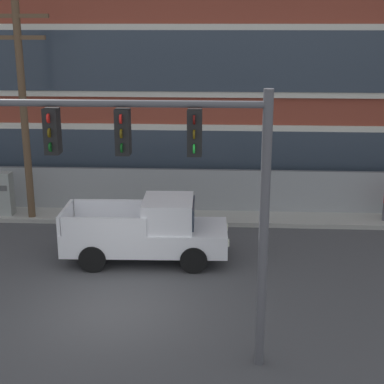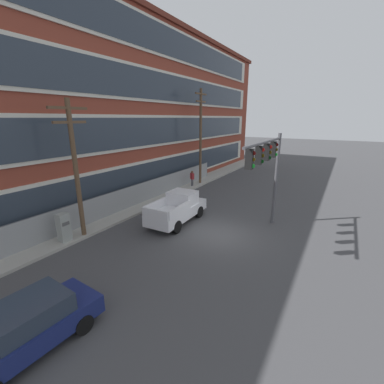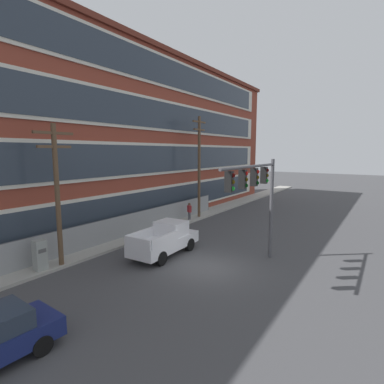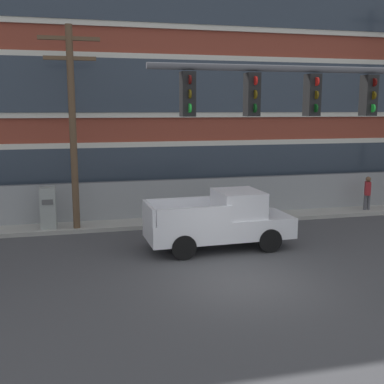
# 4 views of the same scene
# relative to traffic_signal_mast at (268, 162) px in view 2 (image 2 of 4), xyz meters

# --- Properties ---
(ground_plane) EXTENTS (160.00, 160.00, 0.00)m
(ground_plane) POSITION_rel_traffic_signal_mast_xyz_m (-1.28, 2.16, -4.41)
(ground_plane) COLOR #424244
(sidewalk_building_side) EXTENTS (80.00, 2.15, 0.16)m
(sidewalk_building_side) POSITION_rel_traffic_signal_mast_xyz_m (-1.28, 9.71, -4.33)
(sidewalk_building_side) COLOR #9E9B93
(sidewalk_building_side) RESTS_ON ground
(brick_mill_building) EXTENTS (54.58, 9.72, 15.00)m
(brick_mill_building) POSITION_rel_traffic_signal_mast_xyz_m (-0.21, 15.35, 3.10)
(brick_mill_building) COLOR brown
(brick_mill_building) RESTS_ON ground
(chain_link_fence) EXTENTS (26.59, 0.06, 1.77)m
(chain_link_fence) POSITION_rel_traffic_signal_mast_xyz_m (-1.14, 10.07, -3.51)
(chain_link_fence) COLOR gray
(chain_link_fence) RESTS_ON ground
(traffic_signal_mast) EXTENTS (6.51, 0.43, 5.86)m
(traffic_signal_mast) POSITION_rel_traffic_signal_mast_xyz_m (0.00, 0.00, 0.00)
(traffic_signal_mast) COLOR #4C4C51
(traffic_signal_mast) RESTS_ON ground
(pickup_truck_white) EXTENTS (5.03, 2.12, 1.97)m
(pickup_truck_white) POSITION_rel_traffic_signal_mast_xyz_m (-0.80, 5.50, -3.47)
(pickup_truck_white) COLOR silver
(pickup_truck_white) RESTS_ON ground
(sedan_navy) EXTENTS (4.31, 2.06, 1.56)m
(sedan_navy) POSITION_rel_traffic_signal_mast_xyz_m (-11.37, 3.84, -3.61)
(sedan_navy) COLOR navy
(sedan_navy) RESTS_ON ground
(utility_pole_near_corner) EXTENTS (2.21, 0.26, 7.73)m
(utility_pole_near_corner) POSITION_rel_traffic_signal_mast_xyz_m (-5.58, 8.95, -0.14)
(utility_pole_near_corner) COLOR brown
(utility_pole_near_corner) RESTS_ON ground
(utility_pole_midblock) EXTENTS (2.07, 0.26, 9.46)m
(utility_pole_midblock) POSITION_rel_traffic_signal_mast_xyz_m (8.86, 9.16, 0.73)
(utility_pole_midblock) COLOR brown
(utility_pole_midblock) RESTS_ON ground
(electrical_cabinet) EXTENTS (0.58, 0.51, 1.76)m
(electrical_cabinet) POSITION_rel_traffic_signal_mast_xyz_m (-6.63, 9.16, -3.53)
(electrical_cabinet) COLOR #939993
(electrical_cabinet) RESTS_ON ground
(pedestrian_near_cabinet) EXTENTS (0.40, 0.47, 1.69)m
(pedestrian_near_cabinet) POSITION_rel_traffic_signal_mast_xyz_m (7.31, 9.22, -3.44)
(pedestrian_near_cabinet) COLOR #4C4C51
(pedestrian_near_cabinet) RESTS_ON ground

